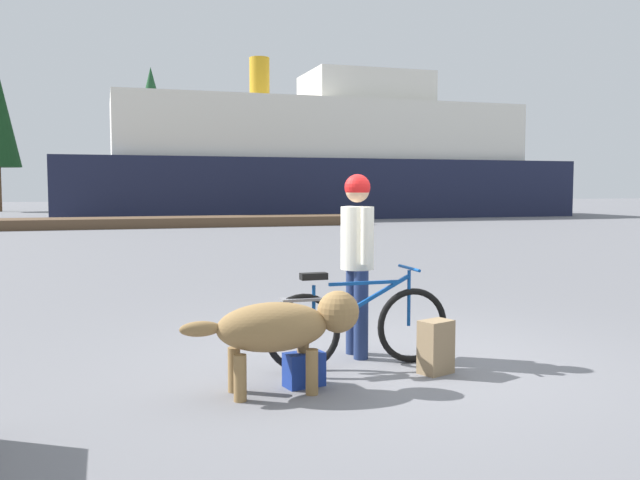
{
  "coord_description": "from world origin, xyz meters",
  "views": [
    {
      "loc": [
        -2.54,
        -5.8,
        1.63
      ],
      "look_at": [
        -0.36,
        1.12,
        1.08
      ],
      "focal_mm": 38.28,
      "sensor_mm": 36.0,
      "label": 1
    }
  ],
  "objects": [
    {
      "name": "person_cyclist",
      "position": [
        -0.24,
        0.31,
        1.07
      ],
      "size": [
        0.32,
        0.53,
        1.76
      ],
      "color": "navy",
      "rests_on": "ground_plane"
    },
    {
      "name": "ground_plane",
      "position": [
        0.0,
        0.0,
        0.0
      ],
      "size": [
        160.0,
        160.0,
        0.0
      ],
      "primitive_type": "plane",
      "color": "slate"
    },
    {
      "name": "backpack",
      "position": [
        0.21,
        -0.48,
        0.24
      ],
      "size": [
        0.33,
        0.29,
        0.47
      ],
      "primitive_type": "cube",
      "rotation": [
        0.0,
        0.0,
        0.36
      ],
      "color": "#8C7251",
      "rests_on": "ground_plane"
    },
    {
      "name": "ferry_boat",
      "position": [
        9.22,
        31.44,
        3.08
      ],
      "size": [
        28.19,
        8.27,
        8.76
      ],
      "color": "#191E38",
      "rests_on": "ground_plane"
    },
    {
      "name": "pine_tree_center",
      "position": [
        0.73,
        44.42,
        6.54
      ],
      "size": [
        3.62,
        3.62,
        10.15
      ],
      "color": "#4C331E",
      "rests_on": "ground_plane"
    },
    {
      "name": "handbag_pannier",
      "position": [
        -1.0,
        -0.5,
        0.14
      ],
      "size": [
        0.35,
        0.24,
        0.28
      ],
      "primitive_type": "cube",
      "rotation": [
        0.0,
        0.0,
        0.21
      ],
      "color": "navy",
      "rests_on": "ground_plane"
    },
    {
      "name": "pine_tree_far_right",
      "position": [
        18.96,
        44.22,
        6.11
      ],
      "size": [
        3.97,
        3.97,
        9.82
      ],
      "color": "#4C331E",
      "rests_on": "ground_plane"
    },
    {
      "name": "dog",
      "position": [
        -1.21,
        -0.61,
        0.53
      ],
      "size": [
        1.45,
        0.46,
        0.8
      ],
      "color": "olive",
      "rests_on": "ground_plane"
    },
    {
      "name": "bicycle",
      "position": [
        -0.37,
        -0.07,
        0.38
      ],
      "size": [
        1.77,
        0.44,
        0.9
      ],
      "color": "black",
      "rests_on": "ground_plane"
    },
    {
      "name": "dock_pier",
      "position": [
        0.02,
        23.44,
        0.2
      ],
      "size": [
        16.9,
        2.49,
        0.4
      ],
      "primitive_type": "cube",
      "color": "brown",
      "rests_on": "ground_plane"
    }
  ]
}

